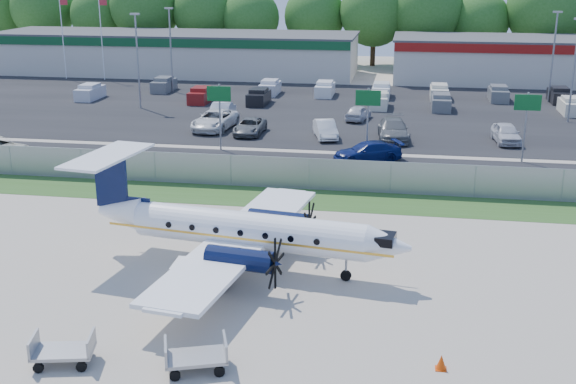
% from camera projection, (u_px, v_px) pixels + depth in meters
% --- Properties ---
extents(ground, '(170.00, 170.00, 0.00)m').
position_uv_depth(ground, '(266.00, 282.00, 31.76)').
color(ground, '#B5AA99').
rests_on(ground, ground).
extents(grass_verge, '(170.00, 4.00, 0.02)m').
position_uv_depth(grass_verge, '(305.00, 199.00, 43.05)').
color(grass_verge, '#2D561E').
rests_on(grass_verge, ground).
extents(access_road, '(170.00, 8.00, 0.02)m').
position_uv_depth(access_road, '(319.00, 168.00, 49.64)').
color(access_road, black).
rests_on(access_road, ground).
extents(parking_lot, '(170.00, 32.00, 0.02)m').
position_uv_depth(parking_lot, '(346.00, 111.00, 69.41)').
color(parking_lot, black).
rests_on(parking_lot, ground).
extents(perimeter_fence, '(120.00, 0.06, 1.99)m').
position_uv_depth(perimeter_fence, '(309.00, 174.00, 44.64)').
color(perimeter_fence, gray).
rests_on(perimeter_fence, ground).
extents(building_west, '(46.40, 12.40, 5.24)m').
position_uv_depth(building_west, '(176.00, 53.00, 93.09)').
color(building_west, beige).
rests_on(building_west, ground).
extents(sign_left, '(1.80, 0.26, 5.00)m').
position_uv_depth(sign_left, '(219.00, 103.00, 53.50)').
color(sign_left, gray).
rests_on(sign_left, ground).
extents(sign_mid, '(1.80, 0.26, 5.00)m').
position_uv_depth(sign_mid, '(368.00, 107.00, 51.77)').
color(sign_mid, gray).
rests_on(sign_mid, ground).
extents(sign_right, '(1.80, 0.26, 5.00)m').
position_uv_depth(sign_right, '(527.00, 112.00, 50.04)').
color(sign_right, gray).
rests_on(sign_right, ground).
extents(flagpole_west, '(1.06, 0.12, 10.00)m').
position_uv_depth(flagpole_west, '(63.00, 32.00, 87.49)').
color(flagpole_west, white).
rests_on(flagpole_west, ground).
extents(flagpole_east, '(1.06, 0.12, 10.00)m').
position_uv_depth(flagpole_east, '(102.00, 33.00, 86.71)').
color(flagpole_east, white).
rests_on(flagpole_east, ground).
extents(light_pole_nw, '(0.90, 0.35, 9.09)m').
position_uv_depth(light_pole_nw, '(137.00, 54.00, 69.11)').
color(light_pole_nw, gray).
rests_on(light_pole_nw, ground).
extents(light_pole_ne, '(0.90, 0.35, 9.09)m').
position_uv_depth(light_pole_ne, '(575.00, 63.00, 62.82)').
color(light_pole_ne, gray).
rests_on(light_pole_ne, ground).
extents(light_pole_sw, '(0.90, 0.35, 9.09)m').
position_uv_depth(light_pole_sw, '(171.00, 44.00, 78.52)').
color(light_pole_sw, gray).
rests_on(light_pole_sw, ground).
extents(light_pole_se, '(0.90, 0.35, 9.09)m').
position_uv_depth(light_pole_se, '(554.00, 51.00, 72.23)').
color(light_pole_se, gray).
rests_on(light_pole_se, ground).
extents(tree_line, '(112.00, 6.00, 14.00)m').
position_uv_depth(tree_line, '(368.00, 65.00, 101.42)').
color(tree_line, '#275E1B').
rests_on(tree_line, ground).
extents(aircraft, '(15.80, 15.52, 4.84)m').
position_uv_depth(aircraft, '(242.00, 229.00, 32.75)').
color(aircraft, white).
rests_on(aircraft, ground).
extents(pushback_tug, '(2.57, 1.87, 1.37)m').
position_uv_depth(pushback_tug, '(205.00, 269.00, 31.43)').
color(pushback_tug, white).
rests_on(pushback_tug, ground).
extents(baggage_cart_near, '(2.30, 1.67, 1.09)m').
position_uv_depth(baggage_cart_near, '(63.00, 350.00, 25.08)').
color(baggage_cart_near, gray).
rests_on(baggage_cart_near, ground).
extents(baggage_cart_far, '(2.43, 1.91, 1.12)m').
position_uv_depth(baggage_cart_far, '(196.00, 356.00, 24.69)').
color(baggage_cart_far, gray).
rests_on(baggage_cart_far, ground).
extents(cone_nose, '(0.39, 0.39, 0.55)m').
position_uv_depth(cone_nose, '(441.00, 362.00, 24.80)').
color(cone_nose, '#D73E06').
rests_on(cone_nose, ground).
extents(cone_starboard_wing, '(0.34, 0.34, 0.48)m').
position_uv_depth(cone_starboard_wing, '(367.00, 241.00, 35.92)').
color(cone_starboard_wing, '#D73E06').
rests_on(cone_starboard_wing, ground).
extents(road_car_mid, '(5.31, 3.87, 1.43)m').
position_uv_depth(road_car_mid, '(367.00, 162.00, 51.33)').
color(road_car_mid, navy).
rests_on(road_car_mid, ground).
extents(parked_car_a, '(3.29, 6.15, 1.64)m').
position_uv_depth(parked_car_a, '(215.00, 129.00, 61.47)').
color(parked_car_a, silver).
rests_on(parked_car_a, ground).
extents(parked_car_b, '(2.19, 4.70, 1.30)m').
position_uv_depth(parked_car_b, '(250.00, 134.00, 59.76)').
color(parked_car_b, '#595B5E').
rests_on(parked_car_b, ground).
extents(parked_car_c, '(2.61, 4.61, 1.44)m').
position_uv_depth(parked_car_c, '(325.00, 138.00, 58.44)').
color(parked_car_c, silver).
rests_on(parked_car_c, ground).
extents(parked_car_d, '(2.79, 5.86, 1.65)m').
position_uv_depth(parked_car_d, '(393.00, 140.00, 57.86)').
color(parked_car_d, '#595B5E').
rests_on(parked_car_d, ground).
extents(parked_car_e, '(2.21, 4.64, 1.53)m').
position_uv_depth(parked_car_e, '(505.00, 143.00, 56.86)').
color(parked_car_e, silver).
rests_on(parked_car_e, ground).
extents(parked_car_f, '(2.00, 4.91, 1.58)m').
position_uv_depth(parked_car_f, '(223.00, 119.00, 65.79)').
color(parked_car_f, silver).
rests_on(parked_car_f, ground).
extents(parked_car_g, '(2.42, 4.24, 1.36)m').
position_uv_depth(parked_car_g, '(358.00, 120.00, 65.22)').
color(parked_car_g, silver).
rests_on(parked_car_g, ground).
extents(far_parking_rows, '(56.00, 10.00, 1.60)m').
position_uv_depth(far_parking_rows, '(350.00, 102.00, 74.12)').
color(far_parking_rows, gray).
rests_on(far_parking_rows, ground).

